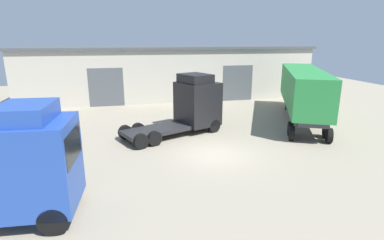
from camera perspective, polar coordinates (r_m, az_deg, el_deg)
ground_plane at (r=16.85m, az=4.60°, el=-6.51°), size 60.00×60.00×0.00m
warehouse_building at (r=33.79m, az=-4.52°, el=9.26°), size 30.14×9.20×5.43m
tractor_unit_black at (r=20.42m, az=-0.11°, el=2.83°), size 7.04×4.91×3.94m
container_trailer_green at (r=24.46m, az=20.39°, el=5.64°), size 7.29×11.74×3.97m
tractor_unit_blue at (r=11.89m, az=-29.11°, el=-7.80°), size 6.34×2.92×4.18m
gravel_pile at (r=22.40m, az=-28.98°, el=-0.87°), size 4.31×4.31×1.50m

